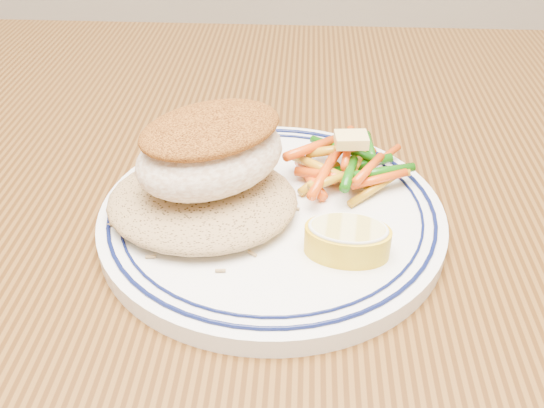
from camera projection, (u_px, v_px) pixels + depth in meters
The scene contains 7 objects.
dining_table at pixel (271, 312), 0.53m from camera, with size 1.50×0.90×0.75m.
plate at pixel (272, 215), 0.46m from camera, with size 0.26×0.26×0.02m.
rice_pilaf at pixel (202, 197), 0.45m from camera, with size 0.14×0.13×0.03m, color #9D7C4E.
fish_fillet at pixel (211, 149), 0.44m from camera, with size 0.14×0.13×0.06m.
vegetable_pile at pixel (345, 166), 0.49m from camera, with size 0.11×0.10×0.03m.
butter_pat at pixel (351, 140), 0.47m from camera, with size 0.03×0.02×0.01m, color #F8D879.
lemon_wedge at pixel (347, 238), 0.41m from camera, with size 0.06×0.06×0.02m.
Camera 1 is at (0.02, -0.37, 1.04)m, focal length 40.00 mm.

